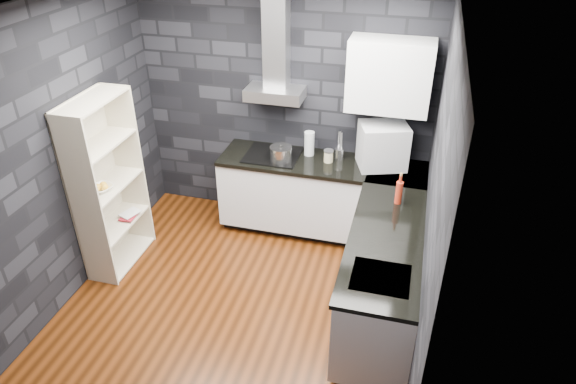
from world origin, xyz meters
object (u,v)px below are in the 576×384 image
at_px(glass_vase, 309,143).
at_px(bookshelf, 108,186).
at_px(appliance_garage, 383,146).
at_px(fruit_bowl, 102,188).
at_px(utensil_crock, 339,154).
at_px(storage_jar, 328,157).
at_px(red_bottle, 399,193).
at_px(pot, 281,154).

xyz_separation_m(glass_vase, bookshelf, (-1.75, -1.16, -0.13)).
relative_size(appliance_garage, bookshelf, 0.26).
bearing_deg(bookshelf, fruit_bowl, -108.82).
xyz_separation_m(bookshelf, fruit_bowl, (0.00, -0.10, 0.04)).
relative_size(glass_vase, utensil_crock, 2.18).
bearing_deg(storage_jar, bookshelf, -152.04).
xyz_separation_m(red_bottle, fruit_bowl, (-2.76, -0.52, -0.07)).
xyz_separation_m(glass_vase, utensil_crock, (0.33, -0.02, -0.07)).
relative_size(red_bottle, bookshelf, 0.12).
xyz_separation_m(red_bottle, bookshelf, (-2.76, -0.42, -0.11)).
height_order(pot, appliance_garage, appliance_garage).
distance_m(utensil_crock, red_bottle, 0.99).
distance_m(glass_vase, bookshelf, 2.10).
relative_size(glass_vase, red_bottle, 1.20).
relative_size(utensil_crock, red_bottle, 0.55).
relative_size(bookshelf, fruit_bowl, 8.98).
height_order(pot, fruit_bowl, pot).
xyz_separation_m(storage_jar, appliance_garage, (0.55, 0.05, 0.17)).
bearing_deg(red_bottle, appliance_garage, 108.46).
bearing_deg(utensil_crock, fruit_bowl, -149.13).
bearing_deg(appliance_garage, pot, 169.72).
relative_size(storage_jar, utensil_crock, 0.97).
bearing_deg(glass_vase, red_bottle, -36.29).
bearing_deg(glass_vase, storage_jar, -24.70).
bearing_deg(glass_vase, utensil_crock, -3.33).
bearing_deg(utensil_crock, storage_jar, -138.56).
height_order(red_bottle, bookshelf, bookshelf).
distance_m(red_bottle, fruit_bowl, 2.81).
bearing_deg(glass_vase, fruit_bowl, -144.15).
bearing_deg(pot, storage_jar, 12.20).
bearing_deg(red_bottle, glass_vase, 143.71).
xyz_separation_m(pot, utensil_crock, (0.59, 0.19, -0.02)).
bearing_deg(pot, bookshelf, -147.61).
height_order(utensil_crock, red_bottle, red_bottle).
bearing_deg(appliance_garage, utensil_crock, 156.69).
distance_m(pot, storage_jar, 0.50).
relative_size(pot, fruit_bowl, 1.13).
height_order(bookshelf, fruit_bowl, bookshelf).
relative_size(storage_jar, red_bottle, 0.54).
xyz_separation_m(storage_jar, fruit_bowl, (-1.98, -1.16, -0.02)).
bearing_deg(bookshelf, red_bottle, -10.24).
bearing_deg(appliance_garage, storage_jar, 166.63).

